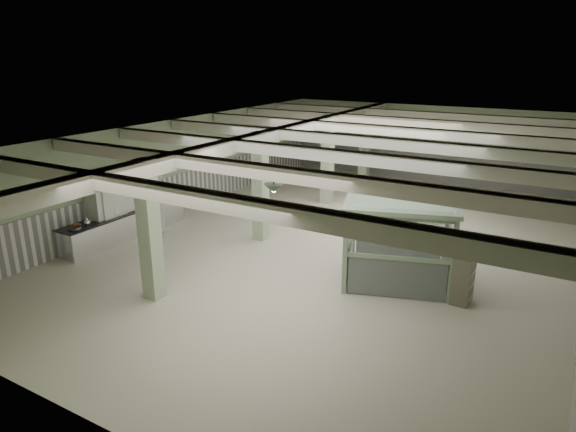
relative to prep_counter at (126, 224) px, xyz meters
The scene contains 30 objects.
floor 7.28m from the prep_counter, 25.80° to the left, with size 20.00×20.00×0.00m, color beige.
ceiling 7.91m from the prep_counter, 25.80° to the left, with size 14.00×20.00×0.02m, color beige.
wall_back 14.76m from the prep_counter, 63.58° to the left, with size 14.00×0.02×3.60m, color #A3BC96.
wall_front 9.56m from the prep_counter, 46.28° to the right, with size 14.00×0.02×3.60m, color #A3BC96.
wall_left 3.46m from the prep_counter, 98.28° to the left, with size 0.02×20.00×3.60m, color #A3BC96.
wainscot_left 3.20m from the prep_counter, 97.83° to the left, with size 0.05×19.90×1.50m, color white.
wainscot_back 14.68m from the prep_counter, 63.53° to the left, with size 13.90×0.05×1.50m, color white.
girder 5.90m from the prep_counter, 38.05° to the left, with size 0.45×19.90×0.40m, color beige.
beam_a 8.39m from the prep_counter, 33.56° to the right, with size 13.90×0.35×0.32m, color beige.
beam_b 7.41m from the prep_counter, 15.70° to the right, with size 13.90×0.35×0.32m, color beige.
beam_c 7.21m from the prep_counter, ahead, with size 13.90×0.35×0.32m, color beige.
beam_d 7.84m from the prep_counter, 25.80° to the left, with size 13.90×0.35×0.32m, color beige.
beam_e 9.14m from the prep_counter, 40.88° to the left, with size 13.90×0.35×0.32m, color beige.
beam_f 10.87m from the prep_counter, 51.30° to the left, with size 13.90×0.35×0.32m, color beige.
beam_g 12.85m from the prep_counter, 58.47° to the left, with size 13.90×0.35×0.32m, color beige.
column_a 5.12m from the prep_counter, 35.09° to the right, with size 0.42×0.42×3.60m, color #A6BA96.
column_b 4.77m from the prep_counter, 28.15° to the left, with size 0.42×0.42×3.60m, color #A6BA96.
column_c 8.33m from the prep_counter, 60.57° to the left, with size 0.42×0.42×3.60m, color #A6BA96.
column_d 11.95m from the prep_counter, 70.10° to the left, with size 0.42×0.42×3.60m, color #A6BA96.
pendant_front 7.72m from the prep_counter, 14.63° to the right, with size 0.44×0.44×0.22m, color #324334.
pendant_mid 8.35m from the prep_counter, 27.48° to the left, with size 0.44×0.44×0.22m, color #324334.
pendant_back 11.46m from the prep_counter, 50.90° to the left, with size 0.44×0.44×0.22m, color #324334.
prep_counter is the anchor object (origin of this frame).
pitcher_near 0.65m from the prep_counter, 79.40° to the left, with size 0.19×0.21×0.27m, color silver, non-canonical shape.
pitcher_far 1.76m from the prep_counter, 84.05° to the right, with size 0.19×0.22×0.28m, color silver, non-canonical shape.
veg_colander 2.12m from the prep_counter, 87.06° to the right, with size 0.40×0.40×0.18m, color #414146, non-canonical shape.
orange_bowl 1.86m from the prep_counter, 88.04° to the left, with size 0.26×0.26×0.09m, color #B2B2B7.
walkin_cooler 0.66m from the prep_counter, behind, with size 1.13×2.44×2.24m.
guard_booth 9.22m from the prep_counter, ahead, with size 3.50×3.21×2.39m.
filing_cabinet 10.93m from the prep_counter, ahead, with size 0.44×0.63×1.37m, color #636554.
Camera 1 is at (6.45, -14.58, 6.02)m, focal length 32.00 mm.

